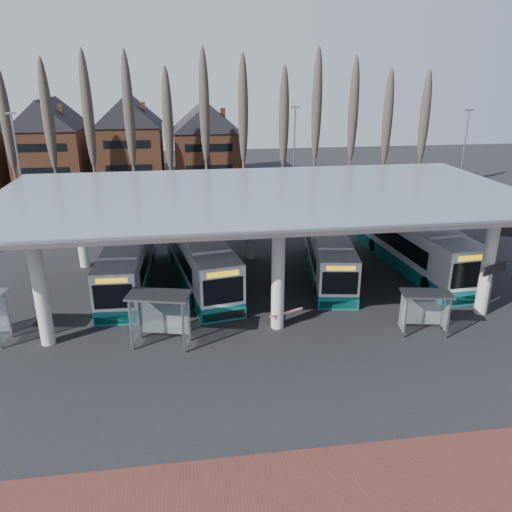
{
  "coord_description": "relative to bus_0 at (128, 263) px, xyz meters",
  "views": [
    {
      "loc": [
        -4.7,
        -21.42,
        13.13
      ],
      "look_at": [
        -0.51,
        7.0,
        2.54
      ],
      "focal_mm": 35.0,
      "sensor_mm": 36.0,
      "label": 1
    }
  ],
  "objects": [
    {
      "name": "ground",
      "position": [
        8.5,
        -9.69,
        -1.49
      ],
      "size": [
        140.0,
        140.0,
        0.0
      ],
      "primitive_type": "plane",
      "color": "black",
      "rests_on": "ground"
    },
    {
      "name": "station_canopy",
      "position": [
        8.5,
        -1.69,
        4.19
      ],
      "size": [
        32.0,
        16.0,
        6.34
      ],
      "color": "#B7B6B2",
      "rests_on": "ground"
    },
    {
      "name": "poplar_row",
      "position": [
        8.5,
        23.31,
        7.29
      ],
      "size": [
        45.1,
        1.1,
        14.5
      ],
      "color": "#473D33",
      "rests_on": "ground"
    },
    {
      "name": "townhouse_row",
      "position": [
        -7.25,
        34.31,
        4.45
      ],
      "size": [
        36.8,
        10.3,
        12.25
      ],
      "color": "brown",
      "rests_on": "ground"
    },
    {
      "name": "lamp_post_a",
      "position": [
        -9.5,
        12.31,
        3.85
      ],
      "size": [
        0.8,
        0.16,
        10.17
      ],
      "color": "slate",
      "rests_on": "ground"
    },
    {
      "name": "lamp_post_b",
      "position": [
        14.5,
        16.31,
        3.85
      ],
      "size": [
        0.8,
        0.16,
        10.17
      ],
      "color": "slate",
      "rests_on": "ground"
    },
    {
      "name": "lamp_post_c",
      "position": [
        28.5,
        10.31,
        3.85
      ],
      "size": [
        0.8,
        0.16,
        10.17
      ],
      "color": "slate",
      "rests_on": "ground"
    },
    {
      "name": "bus_0",
      "position": [
        0.0,
        0.0,
        0.0
      ],
      "size": [
        2.96,
        11.48,
        3.16
      ],
      "rotation": [
        0.0,
        0.0,
        -0.05
      ],
      "color": "silver",
      "rests_on": "ground"
    },
    {
      "name": "bus_1",
      "position": [
        4.62,
        -0.09,
        0.11
      ],
      "size": [
        4.65,
        12.44,
        3.38
      ],
      "rotation": [
        0.0,
        0.0,
        0.17
      ],
      "color": "silver",
      "rests_on": "ground"
    },
    {
      "name": "bus_2",
      "position": [
        13.37,
        -0.12,
        -0.03
      ],
      "size": [
        4.18,
        11.39,
        3.1
      ],
      "rotation": [
        0.0,
        0.0,
        -0.16
      ],
      "color": "silver",
      "rests_on": "ground"
    },
    {
      "name": "bus_3",
      "position": [
        19.69,
        0.28,
        0.2
      ],
      "size": [
        3.67,
        13.07,
        3.59
      ],
      "rotation": [
        0.0,
        0.0,
        0.07
      ],
      "color": "silver",
      "rests_on": "ground"
    },
    {
      "name": "shelter_1",
      "position": [
        2.34,
        -8.1,
        0.59
      ],
      "size": [
        3.36,
        2.24,
        2.86
      ],
      "rotation": [
        0.0,
        0.0,
        -0.25
      ],
      "color": "gray",
      "rests_on": "ground"
    },
    {
      "name": "shelter_2",
      "position": [
        16.06,
        -8.9,
        0.24
      ],
      "size": [
        2.76,
        1.73,
        2.38
      ],
      "rotation": [
        0.0,
        0.0,
        -0.18
      ],
      "color": "gray",
      "rests_on": "ground"
    },
    {
      "name": "info_sign_0",
      "position": [
        20.76,
        -7.47,
        1.13
      ],
      "size": [
        1.95,
        0.99,
        3.12
      ],
      "rotation": [
        0.0,
        0.0,
        0.44
      ],
      "color": "black",
      "rests_on": "ground"
    },
    {
      "name": "barrier",
      "position": [
        8.99,
        -7.17,
        -0.69
      ],
      "size": [
        1.95,
        0.93,
        1.03
      ],
      "rotation": [
        0.0,
        0.0,
        0.38
      ],
      "color": "black",
      "rests_on": "ground"
    }
  ]
}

